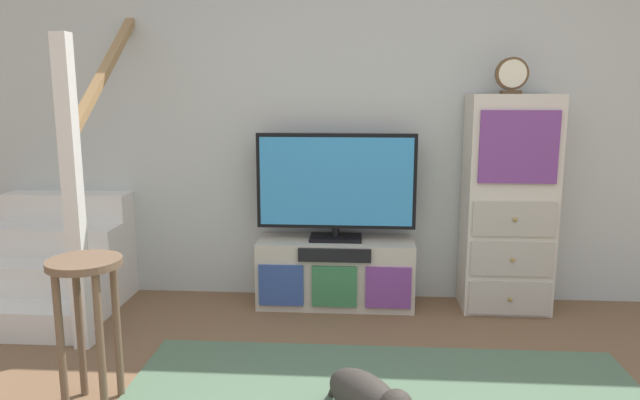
{
  "coord_description": "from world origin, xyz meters",
  "views": [
    {
      "loc": [
        -0.14,
        -1.76,
        1.49
      ],
      "look_at": [
        -0.37,
        1.66,
        0.85
      ],
      "focal_mm": 33.12,
      "sensor_mm": 36.0,
      "label": 1
    }
  ],
  "objects_px": {
    "side_cabinet": "(508,205)",
    "bar_stool_near": "(87,298)",
    "dog": "(368,398)",
    "media_console": "(336,273)",
    "television": "(336,184)",
    "desk_clock": "(512,75)"
  },
  "relations": [
    {
      "from": "television",
      "to": "bar_stool_near",
      "type": "bearing_deg",
      "value": -127.12
    },
    {
      "from": "bar_stool_near",
      "to": "television",
      "type": "bearing_deg",
      "value": 52.88
    },
    {
      "from": "television",
      "to": "dog",
      "type": "xyz_separation_m",
      "value": [
        0.21,
        -1.51,
        -0.74
      ]
    },
    {
      "from": "television",
      "to": "desk_clock",
      "type": "height_order",
      "value": "desk_clock"
    },
    {
      "from": "side_cabinet",
      "to": "dog",
      "type": "relative_size",
      "value": 3.17
    },
    {
      "from": "desk_clock",
      "to": "bar_stool_near",
      "type": "height_order",
      "value": "desk_clock"
    },
    {
      "from": "television",
      "to": "media_console",
      "type": "bearing_deg",
      "value": -90.0
    },
    {
      "from": "desk_clock",
      "to": "dog",
      "type": "height_order",
      "value": "desk_clock"
    },
    {
      "from": "desk_clock",
      "to": "dog",
      "type": "bearing_deg",
      "value": -121.85
    },
    {
      "from": "dog",
      "to": "television",
      "type": "bearing_deg",
      "value": 98.05
    },
    {
      "from": "media_console",
      "to": "dog",
      "type": "xyz_separation_m",
      "value": [
        0.21,
        -1.48,
        -0.12
      ]
    },
    {
      "from": "side_cabinet",
      "to": "bar_stool_near",
      "type": "distance_m",
      "value": 2.69
    },
    {
      "from": "desk_clock",
      "to": "bar_stool_near",
      "type": "bearing_deg",
      "value": -147.44
    },
    {
      "from": "media_console",
      "to": "television",
      "type": "bearing_deg",
      "value": 90.0
    },
    {
      "from": "desk_clock",
      "to": "dog",
      "type": "distance_m",
      "value": 2.28
    },
    {
      "from": "desk_clock",
      "to": "bar_stool_near",
      "type": "relative_size",
      "value": 0.32
    },
    {
      "from": "bar_stool_near",
      "to": "dog",
      "type": "xyz_separation_m",
      "value": [
        1.31,
        -0.05,
        -0.42
      ]
    },
    {
      "from": "desk_clock",
      "to": "media_console",
      "type": "bearing_deg",
      "value": 179.76
    },
    {
      "from": "media_console",
      "to": "dog",
      "type": "distance_m",
      "value": 1.5
    },
    {
      "from": "media_console",
      "to": "bar_stool_near",
      "type": "xyz_separation_m",
      "value": [
        -1.1,
        -1.43,
        0.31
      ]
    },
    {
      "from": "side_cabinet",
      "to": "bar_stool_near",
      "type": "height_order",
      "value": "side_cabinet"
    },
    {
      "from": "media_console",
      "to": "desk_clock",
      "type": "xyz_separation_m",
      "value": [
        1.13,
        -0.0,
        1.35
      ]
    }
  ]
}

